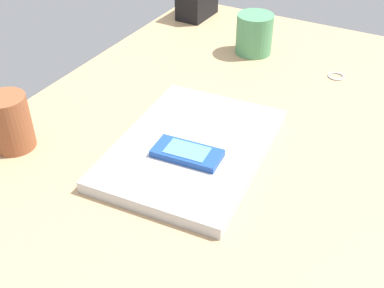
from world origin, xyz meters
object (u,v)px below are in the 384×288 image
laptop_closed (192,148)px  desk_organizer (197,0)px  coffee_mug (255,34)px  pen_cup (10,122)px  cell_phone_on_laptop (188,153)px  key_ring (336,76)px

laptop_closed → desk_organizer: bearing=23.3°
coffee_mug → pen_cup: size_ratio=1.20×
cell_phone_on_laptop → coffee_mug: 47.46cm
cell_phone_on_laptop → coffee_mug: size_ratio=0.98×
pen_cup → coffee_mug: bearing=-21.6°
laptop_closed → cell_phone_on_laptop: bearing=-167.1°
coffee_mug → pen_cup: pen_cup is taller
key_ring → laptop_closed: bearing=159.9°
laptop_closed → key_ring: 42.95cm
cell_phone_on_laptop → coffee_mug: bearing=9.3°
pen_cup → laptop_closed: bearing=-65.1°
desk_organizer → pen_cup: pen_cup is taller
coffee_mug → laptop_closed: bearing=-171.3°
laptop_closed → key_ring: (40.32, -14.76, -0.90)cm
desk_organizer → key_ring: size_ratio=3.30×
laptop_closed → cell_phone_on_laptop: 4.10cm
pen_cup → key_ring: bearing=-39.1°
desk_organizer → pen_cup: bearing=-177.9°
desk_organizer → coffee_mug: same height
coffee_mug → desk_organizer: bearing=59.5°
laptop_closed → coffee_mug: size_ratio=2.79×
laptop_closed → key_ring: laptop_closed is taller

